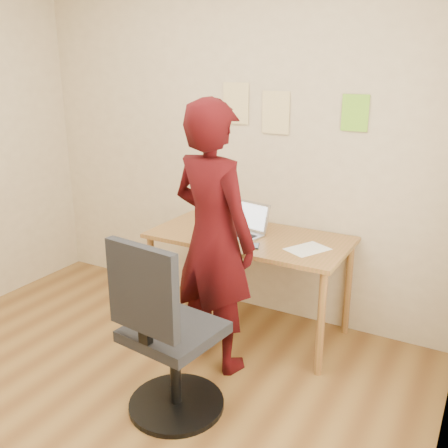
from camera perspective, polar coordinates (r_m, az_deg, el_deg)
The scene contains 10 objects.
room at distance 2.49m, azimuth -18.64°, elevation 4.26°, with size 3.58×3.58×2.78m.
desk at distance 3.56m, azimuth 2.91°, elevation -2.63°, with size 1.40×0.70×0.74m.
laptop at distance 3.55m, azimuth 2.24°, elevation -0.40°, with size 0.36×0.33×0.22m.
paper_sheet at distance 3.31m, azimuth 9.51°, elevation -2.85°, with size 0.19×0.27×0.00m, color white.
phone at distance 3.32m, azimuth 3.54°, elevation -2.52°, with size 0.09×0.12×0.01m.
wall_note_left at distance 3.81m, azimuth 1.36°, elevation 13.62°, with size 0.21×0.00×0.30m, color #E5CC89.
wall_note_mid at distance 3.67m, azimuth 5.93°, elevation 12.55°, with size 0.21×0.00×0.30m, color #E5CC89.
wall_note_right at distance 3.49m, azimuth 14.75°, elevation 12.17°, with size 0.18×0.00×0.24m, color #7ECC2E.
office_chair at distance 2.80m, azimuth -6.66°, elevation -13.30°, with size 0.55×0.55×1.06m.
person at distance 3.10m, azimuth -1.24°, elevation -1.66°, with size 0.63×0.41×1.72m, color #330709.
Camera 1 is at (1.82, -1.62, 1.89)m, focal length 40.00 mm.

